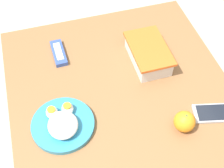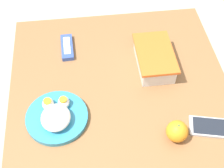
{
  "view_description": "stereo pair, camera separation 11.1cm",
  "coord_description": "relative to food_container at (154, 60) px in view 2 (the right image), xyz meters",
  "views": [
    {
      "loc": [
        0.61,
        -0.22,
        1.61
      ],
      "look_at": [
        -0.05,
        -0.03,
        0.73
      ],
      "focal_mm": 50.0,
      "sensor_mm": 36.0,
      "label": 1
    },
    {
      "loc": [
        0.63,
        -0.11,
        1.61
      ],
      "look_at": [
        -0.05,
        -0.03,
        0.73
      ],
      "focal_mm": 50.0,
      "sensor_mm": 36.0,
      "label": 2
    }
  ],
  "objects": [
    {
      "name": "food_container",
      "position": [
        0.0,
        0.0,
        0.0
      ],
      "size": [
        0.22,
        0.14,
        0.07
      ],
      "color": "white",
      "rests_on": "table"
    },
    {
      "name": "rice_plate",
      "position": [
        0.2,
        -0.37,
        -0.01
      ],
      "size": [
        0.21,
        0.21,
        0.06
      ],
      "color": "teal",
      "rests_on": "table"
    },
    {
      "name": "orange_fruit",
      "position": [
        0.32,
        0.01,
        0.0
      ],
      "size": [
        0.07,
        0.07,
        0.07
      ],
      "color": "orange",
      "rests_on": "table"
    },
    {
      "name": "cell_phone",
      "position": [
        0.3,
        0.14,
        -0.03
      ],
      "size": [
        0.11,
        0.16,
        0.01
      ],
      "color": "#ADADB2",
      "rests_on": "table"
    },
    {
      "name": "table",
      "position": [
        0.15,
        -0.14,
        -0.12
      ],
      "size": [
        0.93,
        0.8,
        0.7
      ],
      "color": "brown",
      "rests_on": "ground_plane"
    },
    {
      "name": "candy_bar",
      "position": [
        -0.13,
        -0.33,
        -0.02
      ],
      "size": [
        0.14,
        0.05,
        0.02
      ],
      "color": "#334C9E",
      "rests_on": "table"
    }
  ]
}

